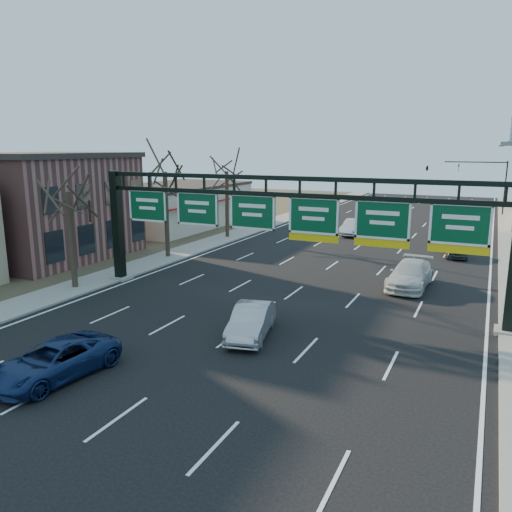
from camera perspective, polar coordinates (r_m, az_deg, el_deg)
The scene contains 16 objects.
ground at distance 22.12m, azimuth -5.19°, elevation -10.88°, with size 160.00×160.00×0.00m, color black.
sidewalk_left at distance 44.92m, azimuth -6.34°, elevation 1.16°, with size 3.00×120.00×0.12m, color gray.
dirt_strip_left at distance 52.29m, azimuth -17.81°, elevation 2.18°, with size 21.00×120.00×0.06m, color #473D2B.
lane_markings at distance 39.84m, azimuth 9.54°, elevation -0.45°, with size 21.60×120.00×0.01m, color white.
sign_gantry at distance 27.75m, azimuth 3.32°, elevation 3.87°, with size 24.60×1.20×7.20m.
brick_block at distance 43.02m, azimuth -22.91°, elevation 5.30°, with size 10.40×12.40×8.30m.
cream_strip at distance 56.72m, azimuth -9.12°, elevation 5.75°, with size 10.90×18.40×4.70m.
tree_gantry at distance 32.36m, azimuth -20.86°, elevation 8.72°, with size 3.60×3.60×8.48m.
tree_mid at distance 39.93m, azimuth -10.44°, elevation 10.91°, with size 3.60×3.60×9.24m.
tree_far at distance 48.42m, azimuth -3.40°, elevation 10.86°, with size 3.60×3.60×8.86m.
traffic_signal_mast at distance 72.68m, azimuth 21.87°, elevation 8.92°, with size 10.16×0.54×7.00m.
car_blue_suv at distance 20.98m, azimuth -22.00°, elevation -11.00°, with size 2.36×5.11×1.42m, color navy.
car_silver_sedan at distance 23.51m, azimuth -0.56°, elevation -7.44°, with size 1.58×4.52×1.49m, color #A1A1A6.
car_white_wagon at distance 33.04m, azimuth 17.21°, elevation -2.04°, with size 2.29×5.63×1.63m, color silver.
car_grey_far at distance 43.54m, azimuth 21.82°, elevation 0.81°, with size 1.58×3.94×1.34m, color #3E4143.
car_silver_distant at distance 51.52m, azimuth 11.05°, elevation 3.25°, with size 1.65×4.73×1.56m, color silver.
Camera 1 is at (10.45, -17.45, 8.69)m, focal length 35.00 mm.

